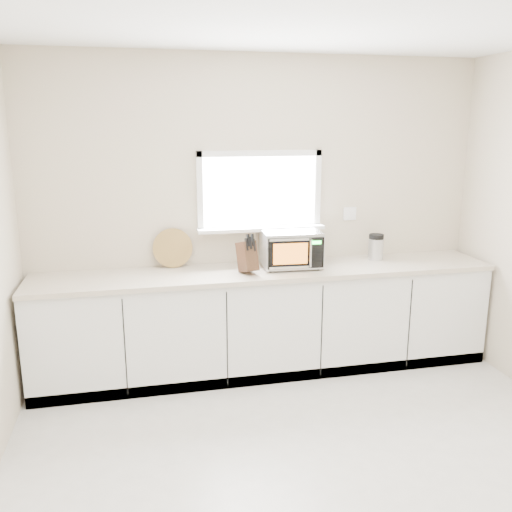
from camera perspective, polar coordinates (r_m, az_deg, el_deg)
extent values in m
plane|color=beige|center=(3.53, 8.18, -23.34)|extent=(4.00, 4.00, 0.00)
cube|color=beige|center=(4.80, 0.34, 4.50)|extent=(4.00, 0.02, 2.70)
cube|color=white|center=(4.76, 0.38, 6.85)|extent=(1.00, 0.02, 0.60)
cube|color=white|center=(4.74, 0.55, 2.92)|extent=(1.12, 0.16, 0.03)
cube|color=white|center=(4.71, 0.43, 10.76)|extent=(1.10, 0.04, 0.05)
cube|color=white|center=(4.79, 0.41, 2.97)|extent=(1.10, 0.04, 0.05)
cube|color=white|center=(4.65, -5.94, 6.63)|extent=(0.05, 0.04, 0.70)
cube|color=white|center=(4.89, 6.48, 6.95)|extent=(0.05, 0.04, 0.70)
cube|color=white|center=(5.05, 9.83, 4.42)|extent=(0.12, 0.01, 0.12)
cube|color=silver|center=(4.75, 1.13, -6.97)|extent=(3.92, 0.60, 0.88)
cube|color=beige|center=(4.60, 1.19, -1.65)|extent=(3.92, 0.64, 0.04)
cylinder|color=black|center=(4.51, 1.53, -1.60)|extent=(0.02, 0.02, 0.01)
cylinder|color=black|center=(4.79, 0.87, -0.68)|extent=(0.02, 0.02, 0.01)
cylinder|color=black|center=(4.61, 6.57, -1.37)|extent=(0.02, 0.02, 0.01)
cylinder|color=black|center=(4.88, 5.64, -0.48)|extent=(0.02, 0.02, 0.01)
cube|color=#B7BABF|center=(4.66, 3.69, 0.82)|extent=(0.51, 0.40, 0.29)
cube|color=black|center=(4.47, 4.25, 0.28)|extent=(0.47, 0.04, 0.26)
cube|color=orange|center=(4.46, 3.65, 0.23)|extent=(0.29, 0.02, 0.18)
cylinder|color=silver|center=(4.48, 5.79, 0.26)|extent=(0.02, 0.02, 0.23)
cube|color=black|center=(4.51, 6.32, 0.34)|extent=(0.12, 0.01, 0.25)
cube|color=#19FF33|center=(4.49, 6.37, 1.42)|extent=(0.08, 0.01, 0.03)
cube|color=silver|center=(4.62, 3.72, 2.65)|extent=(0.51, 0.40, 0.01)
cube|color=#442818|center=(4.44, -0.93, -0.05)|extent=(0.17, 0.26, 0.28)
cube|color=black|center=(4.36, -1.01, 1.21)|extent=(0.03, 0.05, 0.10)
cube|color=black|center=(4.37, -0.61, 1.40)|extent=(0.03, 0.05, 0.10)
cube|color=black|center=(4.39, -0.22, 1.16)|extent=(0.03, 0.05, 0.10)
cube|color=black|center=(4.36, -0.81, 1.67)|extent=(0.03, 0.05, 0.10)
cube|color=black|center=(4.37, -0.35, 1.71)|extent=(0.03, 0.05, 0.10)
cylinder|color=olive|center=(4.68, -8.77, 0.84)|extent=(0.34, 0.08, 0.34)
cylinder|color=#B7BABF|center=(5.02, 12.49, 0.71)|extent=(0.15, 0.15, 0.19)
cylinder|color=black|center=(4.99, 12.56, 2.05)|extent=(0.15, 0.15, 0.05)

